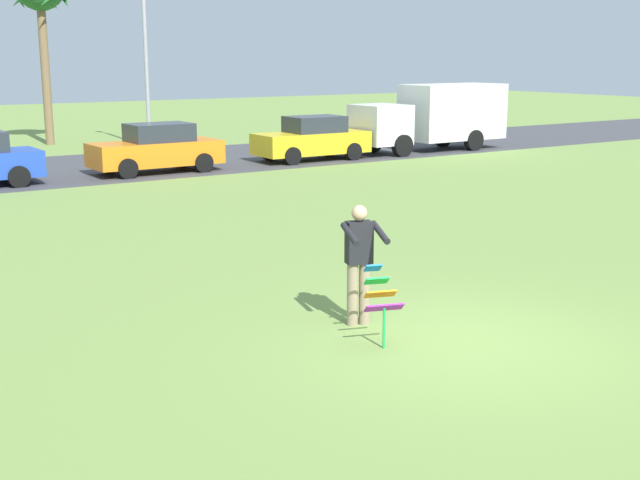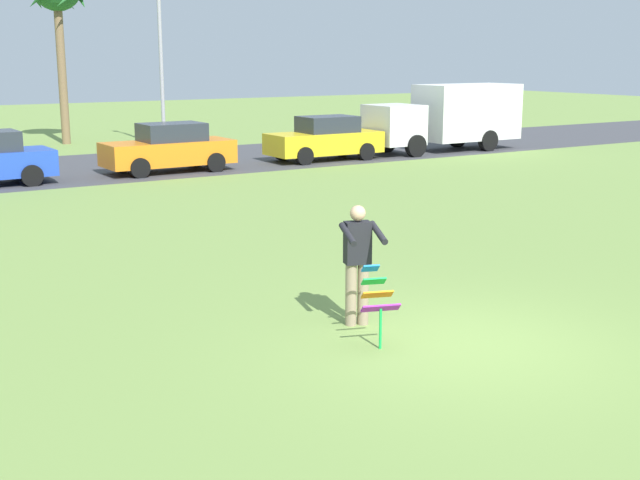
{
  "view_description": "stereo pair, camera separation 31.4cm",
  "coord_description": "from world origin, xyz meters",
  "px_view_note": "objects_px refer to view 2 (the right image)",
  "views": [
    {
      "loc": [
        -7.46,
        -7.89,
        3.77
      ],
      "look_at": [
        -0.74,
        2.38,
        1.05
      ],
      "focal_mm": 47.03,
      "sensor_mm": 36.0,
      "label": 1
    },
    {
      "loc": [
        -7.19,
        -8.06,
        3.77
      ],
      "look_at": [
        -0.74,
        2.38,
        1.05
      ],
      "focal_mm": 47.03,
      "sensor_mm": 36.0,
      "label": 2
    }
  ],
  "objects_px": {
    "parked_car_orange": "(169,149)",
    "parked_car_yellow": "(325,139)",
    "streetlight_pole": "(159,49)",
    "parked_truck_white_box": "(451,115)",
    "kite_held": "(377,296)",
    "person_kite_flyer": "(358,260)"
  },
  "relations": [
    {
      "from": "parked_car_orange",
      "to": "parked_car_yellow",
      "type": "xyz_separation_m",
      "value": [
        6.01,
        -0.0,
        0.0
      ]
    },
    {
      "from": "parked_car_orange",
      "to": "streetlight_pole",
      "type": "distance_m",
      "value": 8.5
    },
    {
      "from": "parked_car_yellow",
      "to": "parked_truck_white_box",
      "type": "xyz_separation_m",
      "value": [
        5.94,
        -0.0,
        0.64
      ]
    },
    {
      "from": "parked_truck_white_box",
      "to": "kite_held",
      "type": "bearing_deg",
      "value": -132.7
    },
    {
      "from": "person_kite_flyer",
      "to": "parked_truck_white_box",
      "type": "height_order",
      "value": "parked_truck_white_box"
    },
    {
      "from": "parked_car_yellow",
      "to": "parked_truck_white_box",
      "type": "height_order",
      "value": "parked_truck_white_box"
    },
    {
      "from": "parked_car_orange",
      "to": "streetlight_pole",
      "type": "bearing_deg",
      "value": 70.29
    },
    {
      "from": "streetlight_pole",
      "to": "parked_truck_white_box",
      "type": "bearing_deg",
      "value": -38.53
    },
    {
      "from": "person_kite_flyer",
      "to": "parked_car_yellow",
      "type": "relative_size",
      "value": 0.41
    },
    {
      "from": "streetlight_pole",
      "to": "parked_car_orange",
      "type": "bearing_deg",
      "value": -109.71
    },
    {
      "from": "person_kite_flyer",
      "to": "streetlight_pole",
      "type": "relative_size",
      "value": 0.25
    },
    {
      "from": "kite_held",
      "to": "parked_car_orange",
      "type": "distance_m",
      "value": 17.72
    },
    {
      "from": "parked_truck_white_box",
      "to": "streetlight_pole",
      "type": "height_order",
      "value": "streetlight_pole"
    },
    {
      "from": "parked_truck_white_box",
      "to": "streetlight_pole",
      "type": "xyz_separation_m",
      "value": [
        -9.3,
        7.41,
        2.59
      ]
    },
    {
      "from": "parked_car_orange",
      "to": "parked_truck_white_box",
      "type": "height_order",
      "value": "parked_truck_white_box"
    },
    {
      "from": "kite_held",
      "to": "parked_car_orange",
      "type": "xyz_separation_m",
      "value": [
        3.98,
        17.27,
        0.1
      ]
    },
    {
      "from": "person_kite_flyer",
      "to": "parked_truck_white_box",
      "type": "relative_size",
      "value": 0.26
    },
    {
      "from": "kite_held",
      "to": "parked_car_yellow",
      "type": "height_order",
      "value": "parked_car_yellow"
    },
    {
      "from": "kite_held",
      "to": "streetlight_pole",
      "type": "xyz_separation_m",
      "value": [
        6.63,
        24.68,
        3.33
      ]
    },
    {
      "from": "kite_held",
      "to": "parked_truck_white_box",
      "type": "distance_m",
      "value": 23.51
    },
    {
      "from": "parked_car_yellow",
      "to": "streetlight_pole",
      "type": "distance_m",
      "value": 8.75
    },
    {
      "from": "person_kite_flyer",
      "to": "kite_held",
      "type": "height_order",
      "value": "person_kite_flyer"
    }
  ]
}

